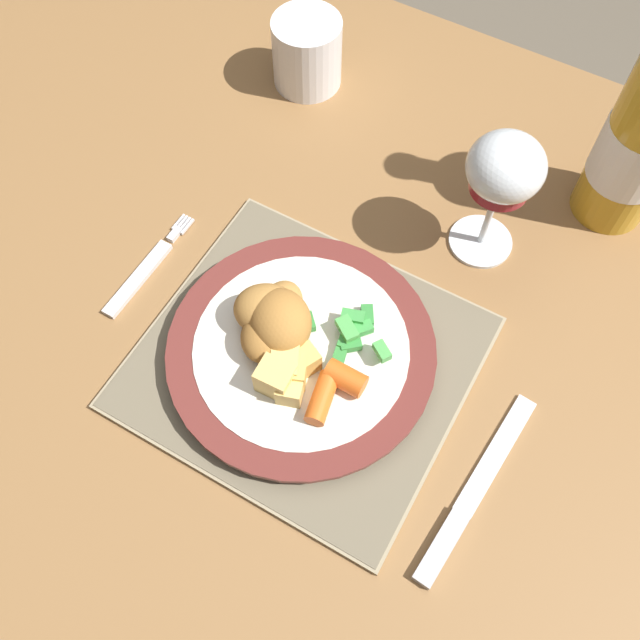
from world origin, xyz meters
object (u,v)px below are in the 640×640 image
Objects in this scene: dining_table at (298,336)px; fork at (144,271)px; wine_glass at (504,173)px; dinner_plate at (301,352)px; table_knife at (467,503)px; drinking_cup at (307,51)px.

fork is at bearing -160.38° from dining_table.
wine_glass is at bearing 35.78° from fork.
table_knife is at bearing -14.09° from dinner_plate.
table_knife is 0.54m from drinking_cup.
wine_glass is at bearing 65.76° from dinner_plate.
dinner_plate reaches higher than fork.
fork is (-0.15, -0.05, 0.09)m from dining_table.
table_knife is 2.38× the size of drinking_cup.
dinner_plate is 0.19m from fork.
drinking_cup is at bearing 157.30° from wine_glass.
wine_glass is (-0.10, 0.26, 0.11)m from table_knife.
dining_table is 5.18× the size of dinner_plate.
wine_glass is (0.14, 0.15, 0.20)m from dining_table.
dinner_plate is at bearing 165.91° from table_knife.
drinking_cup is (-0.28, 0.12, -0.07)m from wine_glass.
fork is at bearing -144.22° from wine_glass.
dining_table is at bearing -131.74° from wine_glass.
drinking_cup reaches higher than dining_table.
drinking_cup is (-0.14, 0.27, 0.13)m from dining_table.
dinner_plate reaches higher than table_knife.
dining_table is 15.81× the size of drinking_cup.
drinking_cup is (-0.18, 0.33, 0.03)m from dinner_plate.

